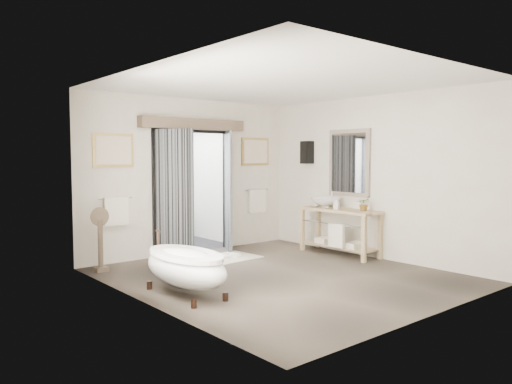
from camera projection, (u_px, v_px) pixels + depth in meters
ground_plane at (281, 276)px, 7.58m from camera, size 5.00×5.00×0.00m
room_shell at (285, 154)px, 7.35m from camera, size 4.52×5.02×2.91m
shower_room at (154, 200)px, 10.58m from camera, size 2.22×2.01×2.51m
back_wall_dressing at (197, 170)px, 9.25m from camera, size 3.82×0.76×2.52m
clawfoot_tub at (185, 266)px, 6.52m from camera, size 0.71×1.58×0.77m
vanity at (339, 228)px, 9.20m from camera, size 0.57×1.60×0.85m
pedestal_mirror at (100, 244)px, 7.86m from camera, size 0.30×0.20×1.02m
rug at (225, 258)px, 8.87m from camera, size 1.26×0.90×0.01m
slippers at (229, 256)px, 8.94m from camera, size 0.36×0.27×0.05m
basin at (326, 203)px, 9.40m from camera, size 0.66×0.66×0.19m
plant at (364, 204)px, 8.83m from camera, size 0.28×0.26×0.27m
soap_bottle_a at (337, 204)px, 9.13m from camera, size 0.12×0.12×0.21m
soap_bottle_b at (317, 203)px, 9.62m from camera, size 0.13×0.13×0.16m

